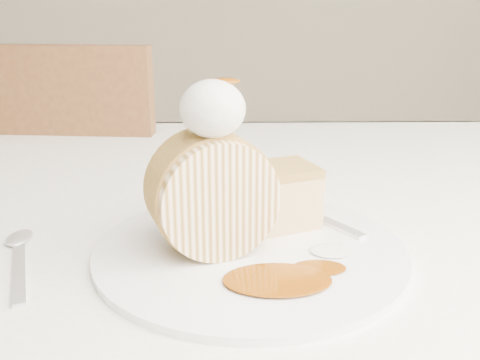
{
  "coord_description": "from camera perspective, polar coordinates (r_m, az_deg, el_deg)",
  "views": [
    {
      "loc": [
        -0.03,
        -0.45,
        0.99
      ],
      "look_at": [
        -0.03,
        0.04,
        0.82
      ],
      "focal_mm": 40.0,
      "sensor_mm": 36.0,
      "label": 1
    }
  ],
  "objects": [
    {
      "name": "plate",
      "position": [
        0.53,
        1.1,
        -7.47
      ],
      "size": [
        0.4,
        0.4,
        0.01
      ],
      "primitive_type": "cylinder",
      "rotation": [
        0.0,
        0.0,
        0.37
      ],
      "color": "white",
      "rests_on": "table"
    },
    {
      "name": "whipped_cream",
      "position": [
        0.48,
        -2.95,
        7.58
      ],
      "size": [
        0.06,
        0.06,
        0.05
      ],
      "primitive_type": "ellipsoid",
      "color": "white",
      "rests_on": "roulade_slice"
    },
    {
      "name": "table",
      "position": [
        0.73,
        1.83,
        -8.37
      ],
      "size": [
        1.4,
        0.9,
        0.75
      ],
      "color": "white",
      "rests_on": "ground"
    },
    {
      "name": "chair_far",
      "position": [
        1.25,
        -17.2,
        -4.22
      ],
      "size": [
        0.47,
        0.47,
        0.91
      ],
      "rotation": [
        0.0,
        0.0,
        3.05
      ],
      "color": "brown",
      "rests_on": "ground"
    },
    {
      "name": "cake_chunk",
      "position": [
        0.58,
        4.46,
        -2.04
      ],
      "size": [
        0.09,
        0.08,
        0.06
      ],
      "primitive_type": "cube",
      "rotation": [
        0.0,
        0.0,
        0.37
      ],
      "color": "#AA8340",
      "rests_on": "plate"
    },
    {
      "name": "caramel_pool",
      "position": [
        0.47,
        3.98,
        -10.53
      ],
      "size": [
        0.11,
        0.09,
        0.0
      ],
      "primitive_type": null,
      "rotation": [
        0.0,
        0.0,
        0.37
      ],
      "color": "#6F3404",
      "rests_on": "plate"
    },
    {
      "name": "caramel_drizzle",
      "position": [
        0.48,
        -1.72,
        11.26
      ],
      "size": [
        0.03,
        0.02,
        0.01
      ],
      "primitive_type": "ellipsoid",
      "color": "#6F3404",
      "rests_on": "whipped_cream"
    },
    {
      "name": "fork",
      "position": [
        0.6,
        8.33,
        -4.0
      ],
      "size": [
        0.13,
        0.16,
        0.0
      ],
      "primitive_type": "cube",
      "rotation": [
        0.0,
        0.0,
        0.62
      ],
      "color": "silver",
      "rests_on": "plate"
    },
    {
      "name": "roulade_slice",
      "position": [
        0.51,
        -2.95,
        -1.54
      ],
      "size": [
        0.13,
        0.1,
        0.11
      ],
      "primitive_type": "cylinder",
      "rotation": [
        1.57,
        0.0,
        0.35
      ],
      "color": "#FADEAE",
      "rests_on": "plate"
    },
    {
      "name": "spoon",
      "position": [
        0.54,
        -22.48,
        -9.14
      ],
      "size": [
        0.07,
        0.15,
        0.0
      ],
      "primitive_type": "cube",
      "rotation": [
        0.0,
        0.0,
        0.35
      ],
      "color": "silver",
      "rests_on": "table"
    }
  ]
}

